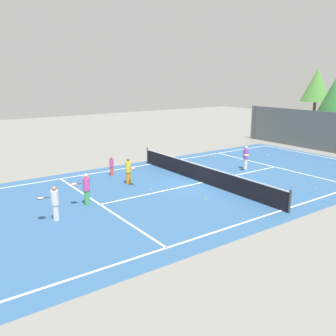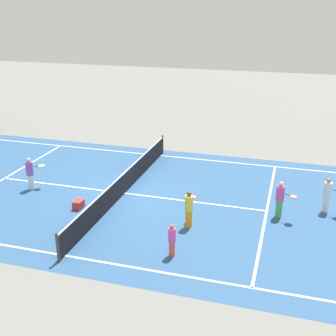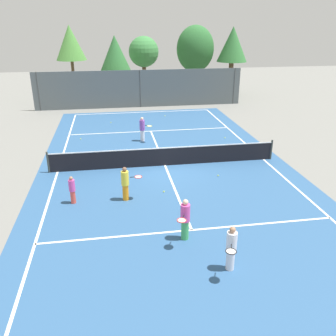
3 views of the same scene
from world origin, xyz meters
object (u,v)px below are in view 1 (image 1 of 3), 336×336
object	(u,v)px
ball_crate	(197,169)
tennis_ball_4	(315,189)
tennis_ball_0	(215,156)
tennis_ball_1	(206,199)
player_4	(128,171)
tennis_ball_2	(152,189)
player_0	(246,157)
player_2	(55,203)
tennis_ball_3	(268,155)
player_3	(112,166)
tennis_ball_5	(330,163)
player_1	(86,189)

from	to	relation	value
ball_crate	tennis_ball_4	distance (m)	7.13
tennis_ball_0	tennis_ball_1	size ratio (longest dim) A/B	1.00
player_4	tennis_ball_2	xyz separation A→B (m)	(1.69, 0.44, -0.74)
player_0	player_2	xyz separation A→B (m)	(1.42, -13.09, -0.02)
player_2	tennis_ball_0	xyz separation A→B (m)	(-5.34, 14.04, -0.74)
tennis_ball_1	tennis_ball_3	bearing A→B (deg)	115.04
player_3	tennis_ball_1	xyz separation A→B (m)	(6.80, 1.73, -0.59)
player_3	tennis_ball_5	xyz separation A→B (m)	(6.03, 13.95, -0.59)
player_0	player_2	world-z (taller)	player_0
player_0	player_1	distance (m)	11.26
tennis_ball_1	player_1	bearing A→B (deg)	-118.26
player_2	player_3	size ratio (longest dim) A/B	1.24
player_3	player_1	bearing A→B (deg)	-39.63
player_1	tennis_ball_0	size ratio (longest dim) A/B	23.31
ball_crate	tennis_ball_4	xyz separation A→B (m)	(6.57, 2.76, -0.15)
player_1	player_4	bearing A→B (deg)	119.32
tennis_ball_2	tennis_ball_0	bearing A→B (deg)	116.16
tennis_ball_2	tennis_ball_3	bearing A→B (deg)	100.07
player_4	tennis_ball_5	xyz separation A→B (m)	(3.83, 14.00, -0.74)
player_4	tennis_ball_3	xyz separation A→B (m)	(-0.47, 12.63, -0.74)
tennis_ball_2	tennis_ball_1	bearing A→B (deg)	24.68
tennis_ball_4	ball_crate	bearing A→B (deg)	-157.26
tennis_ball_1	tennis_ball_5	bearing A→B (deg)	93.58
player_4	tennis_ball_5	distance (m)	14.54
player_0	player_3	bearing A→B (deg)	-114.98
player_3	player_4	bearing A→B (deg)	-1.35
player_0	player_2	distance (m)	13.17
player_2	tennis_ball_5	size ratio (longest dim) A/B	22.69
player_4	tennis_ball_4	xyz separation A→B (m)	(6.80, 7.63, -0.74)
player_3	tennis_ball_4	size ratio (longest dim) A/B	18.33
tennis_ball_0	tennis_ball_2	bearing A→B (deg)	-63.84
tennis_ball_0	tennis_ball_2	size ratio (longest dim) A/B	1.00
tennis_ball_3	tennis_ball_4	distance (m)	8.82
player_2	tennis_ball_2	bearing A→B (deg)	102.07
ball_crate	tennis_ball_4	bearing A→B (deg)	22.74
player_0	tennis_ball_1	distance (m)	6.95
player_0	tennis_ball_3	size ratio (longest dim) A/B	23.32
tennis_ball_2	tennis_ball_4	size ratio (longest dim) A/B	1.00
player_1	tennis_ball_1	distance (m)	5.83
player_3	player_2	bearing A→B (deg)	-45.65
player_0	ball_crate	distance (m)	3.36
tennis_ball_1	tennis_ball_2	distance (m)	3.20
player_1	tennis_ball_3	world-z (taller)	player_1
player_3	tennis_ball_1	bearing A→B (deg)	14.24
player_3	tennis_ball_2	distance (m)	3.96
tennis_ball_0	player_1	bearing A→B (deg)	-70.53
player_0	player_3	world-z (taller)	player_0
player_1	tennis_ball_3	bearing A→B (deg)	98.32
player_0	tennis_ball_2	size ratio (longest dim) A/B	23.32
tennis_ball_4	tennis_ball_5	bearing A→B (deg)	114.99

